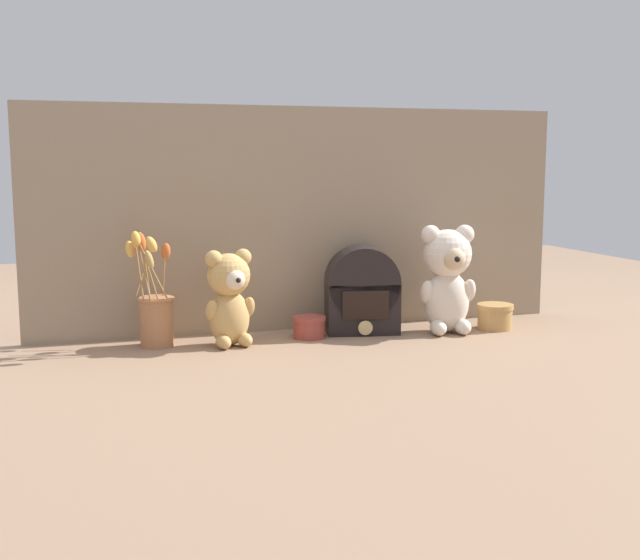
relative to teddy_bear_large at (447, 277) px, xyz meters
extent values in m
plane|color=#8E7056|center=(-0.36, 0.01, -0.16)|extent=(4.00, 4.00, 0.00)
cube|color=gray|center=(-0.36, 0.18, 0.16)|extent=(1.55, 0.02, 0.63)
ellipsoid|color=beige|center=(0.00, 0.00, -0.07)|extent=(0.14, 0.12, 0.18)
sphere|color=beige|center=(0.00, 0.00, 0.07)|extent=(0.13, 0.13, 0.13)
sphere|color=#D1B289|center=(-0.01, -0.05, 0.06)|extent=(0.06, 0.06, 0.06)
sphere|color=black|center=(-0.01, -0.07, 0.06)|extent=(0.02, 0.02, 0.02)
sphere|color=beige|center=(0.05, 0.00, 0.12)|extent=(0.05, 0.05, 0.05)
sphere|color=beige|center=(-0.05, 0.01, 0.12)|extent=(0.05, 0.05, 0.05)
ellipsoid|color=beige|center=(0.06, -0.01, -0.04)|extent=(0.05, 0.06, 0.08)
ellipsoid|color=beige|center=(-0.06, 0.00, -0.04)|extent=(0.05, 0.06, 0.08)
ellipsoid|color=beige|center=(0.03, -0.04, -0.14)|extent=(0.05, 0.08, 0.04)
ellipsoid|color=beige|center=(-0.04, -0.03, -0.14)|extent=(0.05, 0.08, 0.04)
ellipsoid|color=tan|center=(-0.62, 0.02, -0.09)|extent=(0.12, 0.11, 0.15)
sphere|color=tan|center=(-0.62, 0.02, 0.03)|extent=(0.11, 0.11, 0.11)
sphere|color=beige|center=(-0.61, -0.02, 0.02)|extent=(0.05, 0.05, 0.05)
sphere|color=black|center=(-0.60, -0.04, 0.02)|extent=(0.02, 0.02, 0.02)
sphere|color=tan|center=(-0.58, 0.03, 0.07)|extent=(0.05, 0.05, 0.05)
sphere|color=tan|center=(-0.66, 0.02, 0.07)|extent=(0.05, 0.05, 0.05)
ellipsoid|color=tan|center=(-0.56, 0.02, -0.06)|extent=(0.04, 0.05, 0.07)
ellipsoid|color=tan|center=(-0.66, 0.01, -0.06)|extent=(0.04, 0.05, 0.07)
ellipsoid|color=tan|center=(-0.58, 0.00, -0.14)|extent=(0.05, 0.06, 0.04)
ellipsoid|color=tan|center=(-0.64, -0.01, -0.14)|extent=(0.05, 0.06, 0.04)
cylinder|color=#AD7047|center=(-0.80, 0.07, -0.09)|extent=(0.09, 0.09, 0.13)
torus|color=#AD7047|center=(-0.80, 0.07, -0.03)|extent=(0.10, 0.10, 0.01)
cylinder|color=#9E7542|center=(-0.82, 0.11, 0.04)|extent=(0.06, 0.03, 0.14)
ellipsoid|color=gold|center=(-0.84, 0.14, 0.11)|extent=(0.04, 0.04, 0.05)
cylinder|color=#9E7542|center=(-0.83, 0.05, 0.05)|extent=(0.03, 0.04, 0.16)
ellipsoid|color=gold|center=(-0.85, 0.03, 0.13)|extent=(0.04, 0.04, 0.04)
cylinder|color=#9E7542|center=(-0.84, 0.06, 0.04)|extent=(0.02, 0.05, 0.13)
ellipsoid|color=gold|center=(-0.86, 0.06, 0.10)|extent=(0.03, 0.04, 0.05)
cylinder|color=#9E7542|center=(-0.78, 0.08, 0.03)|extent=(0.01, 0.02, 0.12)
ellipsoid|color=#C65B28|center=(-0.77, 0.08, 0.09)|extent=(0.03, 0.04, 0.05)
cylinder|color=#9E7542|center=(-0.81, 0.02, 0.04)|extent=(0.07, 0.02, 0.15)
ellipsoid|color=gold|center=(-0.81, -0.01, 0.12)|extent=(0.04, 0.03, 0.05)
cylinder|color=#9E7542|center=(-0.81, 0.04, 0.02)|extent=(0.03, 0.02, 0.10)
ellipsoid|color=tan|center=(-0.82, 0.03, 0.08)|extent=(0.04, 0.03, 0.05)
cylinder|color=#9E7542|center=(-0.82, 0.05, 0.04)|extent=(0.02, 0.03, 0.15)
ellipsoid|color=#C65B28|center=(-0.83, 0.05, 0.12)|extent=(0.03, 0.04, 0.05)
cube|color=black|center=(-0.23, 0.07, -0.09)|extent=(0.22, 0.15, 0.14)
cylinder|color=black|center=(-0.23, 0.07, -0.02)|extent=(0.22, 0.15, 0.20)
cube|color=black|center=(-0.24, 0.01, -0.07)|extent=(0.13, 0.03, 0.08)
cylinder|color=#D6BC7A|center=(-0.24, 0.01, -0.13)|extent=(0.04, 0.01, 0.04)
cylinder|color=tan|center=(0.16, 0.00, -0.13)|extent=(0.10, 0.10, 0.06)
cylinder|color=tan|center=(0.16, 0.00, -0.09)|extent=(0.10, 0.10, 0.01)
cylinder|color=#993D33|center=(-0.39, 0.05, -0.13)|extent=(0.09, 0.09, 0.05)
cylinder|color=#993D33|center=(-0.39, 0.05, -0.10)|extent=(0.09, 0.09, 0.01)
camera|label=1|loc=(-1.00, -2.01, 0.32)|focal=45.00mm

